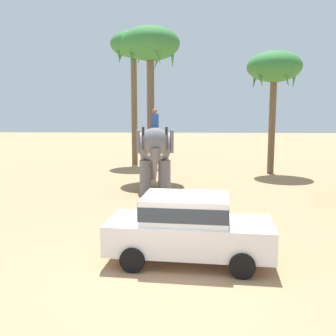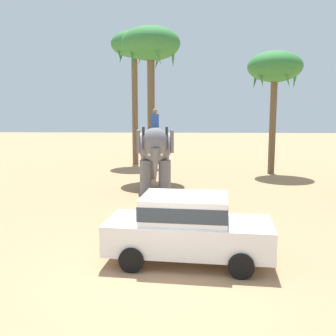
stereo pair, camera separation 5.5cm
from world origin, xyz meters
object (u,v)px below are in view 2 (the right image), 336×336
car_sedan_foreground (187,226)px  palm_tree_far_back (275,70)px  palm_tree_left_of_road (134,49)px  palm_tree_behind_elephant (151,48)px  elephant_with_mahout (155,150)px

car_sedan_foreground → palm_tree_far_back: size_ratio=0.58×
palm_tree_left_of_road → car_sedan_foreground: bearing=-78.5°
car_sedan_foreground → palm_tree_left_of_road: (-3.67, 18.05, 7.12)m
palm_tree_behind_elephant → palm_tree_far_back: palm_tree_behind_elephant is taller
elephant_with_mahout → palm_tree_far_back: bearing=40.9°
palm_tree_behind_elephant → elephant_with_mahout: bearing=-82.2°
palm_tree_left_of_road → palm_tree_far_back: bearing=-23.9°
palm_tree_behind_elephant → palm_tree_far_back: bearing=16.0°
palm_tree_far_back → car_sedan_foreground: bearing=-110.0°
palm_tree_behind_elephant → palm_tree_far_back: (7.13, 2.05, -0.96)m
elephant_with_mahout → palm_tree_behind_elephant: (-0.50, 3.68, 5.15)m
elephant_with_mahout → palm_tree_behind_elephant: palm_tree_behind_elephant is taller
elephant_with_mahout → palm_tree_left_of_road: palm_tree_left_of_road is taller
elephant_with_mahout → palm_tree_behind_elephant: bearing=97.8°
car_sedan_foreground → palm_tree_left_of_road: size_ratio=0.46×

